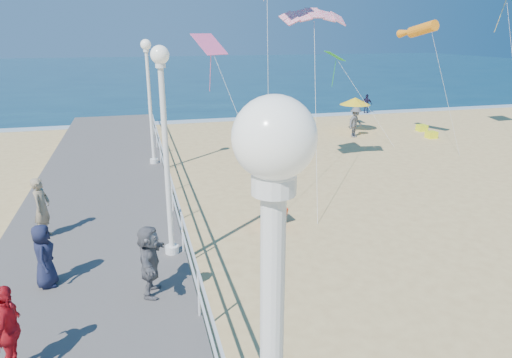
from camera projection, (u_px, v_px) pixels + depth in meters
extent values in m
plane|color=#ECC87B|center=(354.00, 243.00, 13.58)|extent=(160.00, 160.00, 0.00)
cube|color=#0C3149|center=(170.00, 71.00, 73.31)|extent=(160.00, 90.00, 0.05)
cube|color=white|center=(223.00, 120.00, 32.41)|extent=(160.00, 1.20, 0.04)
cube|color=slate|center=(88.00, 270.00, 11.68)|extent=(5.00, 44.00, 0.40)
cube|color=white|center=(182.00, 215.00, 11.90)|extent=(0.05, 42.00, 0.06)
cube|color=white|center=(183.00, 233.00, 12.05)|extent=(0.05, 42.00, 0.04)
sphere|color=white|center=(274.00, 138.00, 2.30)|extent=(0.44, 0.44, 0.44)
cylinder|color=white|center=(172.00, 249.00, 12.11)|extent=(0.36, 0.36, 0.20)
cylinder|color=white|center=(167.00, 164.00, 11.39)|extent=(0.14, 0.14, 4.70)
sphere|color=white|center=(160.00, 55.00, 10.57)|extent=(0.44, 0.44, 0.44)
cylinder|color=white|center=(154.00, 161.00, 20.38)|extent=(0.36, 0.36, 0.20)
cylinder|color=white|center=(150.00, 108.00, 19.66)|extent=(0.14, 0.14, 4.70)
sphere|color=white|center=(146.00, 45.00, 18.84)|extent=(0.44, 0.44, 0.44)
imported|color=red|center=(9.00, 331.00, 7.61)|extent=(0.49, 1.02, 1.68)
imported|color=#191E39|center=(44.00, 256.00, 10.36)|extent=(0.50, 0.75, 1.52)
imported|color=slate|center=(150.00, 261.00, 10.00)|extent=(0.77, 1.59, 1.64)
imported|color=gray|center=(42.00, 208.00, 12.83)|extent=(0.58, 0.73, 1.76)
imported|color=#58595D|center=(355.00, 122.00, 26.97)|extent=(1.34, 1.15, 1.80)
imported|color=#191631|center=(367.00, 104.00, 34.77)|extent=(0.85, 0.88, 1.48)
imported|color=gray|center=(269.00, 130.00, 25.36)|extent=(0.75, 0.90, 1.57)
cube|color=red|center=(275.00, 215.00, 14.87)|extent=(0.77, 0.86, 0.74)
cylinder|color=white|center=(354.00, 117.00, 28.51)|extent=(0.05, 0.05, 1.80)
cone|color=yellow|center=(355.00, 101.00, 28.20)|extent=(1.90, 1.90, 0.45)
cube|color=#F8FF1A|center=(431.00, 135.00, 26.96)|extent=(0.55, 0.55, 0.40)
cube|color=#EBFF1A|center=(422.00, 128.00, 28.86)|extent=(0.55, 0.55, 0.40)
cylinder|color=orange|center=(423.00, 29.00, 23.45)|extent=(1.05, 2.90, 1.13)
cube|color=#FF5D9C|center=(209.00, 44.00, 19.86)|extent=(1.67, 1.62, 0.88)
cube|color=green|center=(335.00, 56.00, 27.32)|extent=(1.16, 1.27, 0.56)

